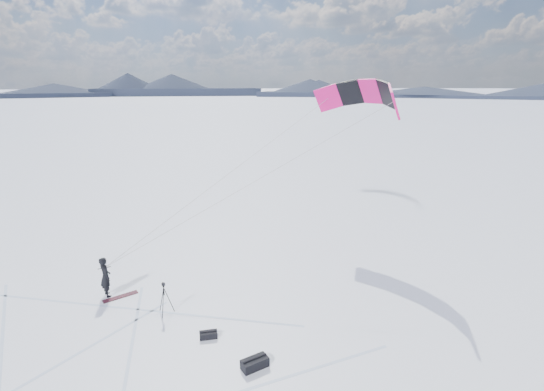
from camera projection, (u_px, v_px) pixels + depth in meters
name	position (u px, v px, depth m)	size (l,w,h in m)	color
ground	(131.00, 349.00, 14.15)	(1800.00, 1800.00, 0.00)	white
horizon_hills	(123.00, 278.00, 13.39)	(704.00, 704.42, 8.00)	#161E31
snow_tracks	(87.00, 365.00, 13.35)	(13.93, 10.25, 0.01)	#AABCDB
snowkiter	(108.00, 295.00, 17.75)	(0.68, 0.44, 1.86)	black
snowboard	(120.00, 297.00, 17.61)	(1.51, 0.28, 0.04)	maroon
tripod	(164.00, 294.00, 16.13)	(0.59, 0.67, 1.39)	black
gear_bag_a	(255.00, 363.00, 13.17)	(0.96, 0.57, 0.41)	black
gear_bag_b	(208.00, 335.00, 14.75)	(0.70, 0.43, 0.30)	black
power_kite	(363.00, 96.00, 22.02)	(15.42, 6.66, 8.14)	#D30E6A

